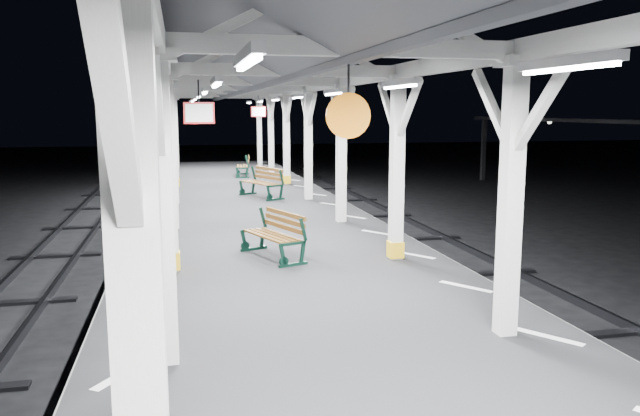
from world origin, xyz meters
name	(u,v)px	position (x,y,z in m)	size (l,w,h in m)	color
ground	(311,362)	(0.00, 0.00, 0.00)	(120.00, 120.00, 0.00)	black
platform	(311,330)	(0.00, 0.00, 0.50)	(6.00, 50.00, 1.00)	black
hazard_stripes_left	(138,308)	(-2.45, 0.00, 1.00)	(1.00, 48.00, 0.01)	silver
hazard_stripes_right	(466,287)	(2.45, 0.00, 1.00)	(1.00, 48.00, 0.01)	silver
track_right	(606,331)	(5.00, 0.00, 0.08)	(2.20, 60.00, 0.16)	#2D2D33
canopy	(311,47)	(0.00, -0.02, 4.56)	(5.40, 49.00, 4.65)	silver
bench_mid	(276,233)	(-0.12, 2.60, 1.45)	(1.08, 1.67, 0.85)	black
bench_far	(264,182)	(0.72, 10.75, 1.50)	(1.27, 1.83, 0.93)	black
bench_extra	(245,165)	(0.77, 17.24, 1.45)	(0.72, 1.59, 0.84)	black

